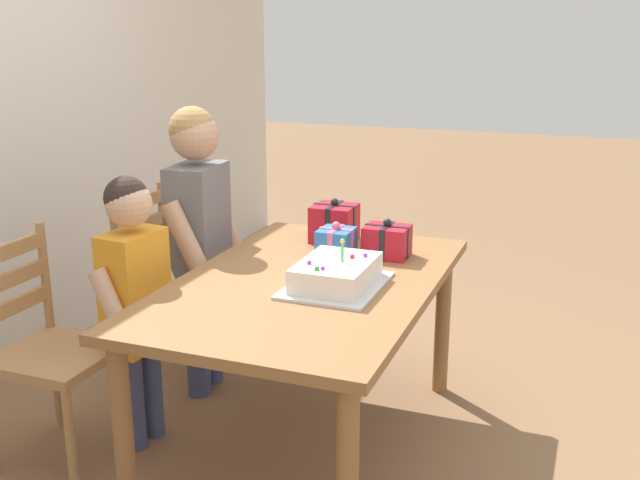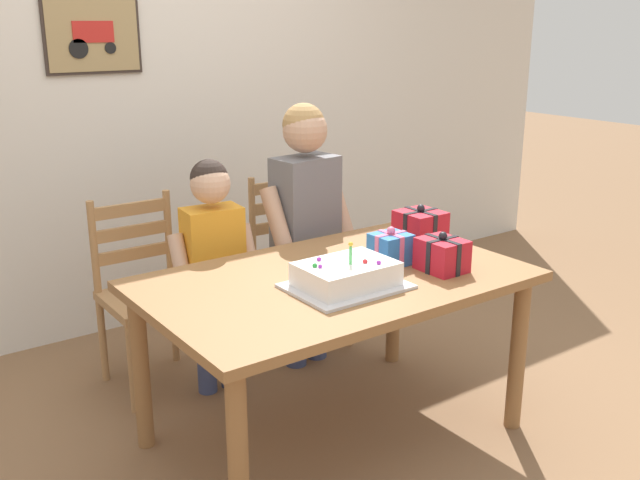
# 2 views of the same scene
# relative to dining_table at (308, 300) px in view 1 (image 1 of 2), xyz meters

# --- Properties ---
(ground_plane) EXTENTS (20.00, 20.00, 0.00)m
(ground_plane) POSITION_rel_dining_table_xyz_m (0.00, 0.00, -0.64)
(ground_plane) COLOR #846042
(dining_table) EXTENTS (1.54, 0.96, 0.73)m
(dining_table) POSITION_rel_dining_table_xyz_m (0.00, 0.00, 0.00)
(dining_table) COLOR olive
(dining_table) RESTS_ON ground
(birthday_cake) EXTENTS (0.44, 0.34, 0.19)m
(birthday_cake) POSITION_rel_dining_table_xyz_m (-0.04, -0.13, 0.14)
(birthday_cake) COLOR silver
(birthday_cake) RESTS_ON dining_table
(gift_box_red_large) EXTENTS (0.16, 0.19, 0.17)m
(gift_box_red_large) POSITION_rel_dining_table_xyz_m (0.40, -0.20, 0.16)
(gift_box_red_large) COLOR red
(gift_box_red_large) RESTS_ON dining_table
(gift_box_beside_cake) EXTENTS (0.19, 0.20, 0.20)m
(gift_box_beside_cake) POSITION_rel_dining_table_xyz_m (0.55, 0.09, 0.17)
(gift_box_beside_cake) COLOR red
(gift_box_beside_cake) RESTS_ON dining_table
(gift_box_corner_small) EXTENTS (0.16, 0.15, 0.17)m
(gift_box_corner_small) POSITION_rel_dining_table_xyz_m (0.29, -0.01, 0.15)
(gift_box_corner_small) COLOR #286BB7
(gift_box_corner_small) RESTS_ON dining_table
(chair_left) EXTENTS (0.42, 0.42, 0.92)m
(chair_left) POSITION_rel_dining_table_xyz_m (-0.43, 0.92, -0.18)
(chair_left) COLOR #A87A4C
(chair_left) RESTS_ON ground
(chair_right) EXTENTS (0.44, 0.44, 0.92)m
(chair_right) POSITION_rel_dining_table_xyz_m (0.43, 0.92, -0.18)
(chair_right) COLOR #A87A4C
(chair_right) RESTS_ON ground
(child_older) EXTENTS (0.50, 0.29, 1.35)m
(child_older) POSITION_rel_dining_table_xyz_m (0.32, 0.66, 0.18)
(child_older) COLOR #38426B
(child_older) RESTS_ON ground
(child_younger) EXTENTS (0.42, 0.25, 1.13)m
(child_younger) POSITION_rel_dining_table_xyz_m (-0.20, 0.66, 0.04)
(child_younger) COLOR #38426B
(child_younger) RESTS_ON ground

